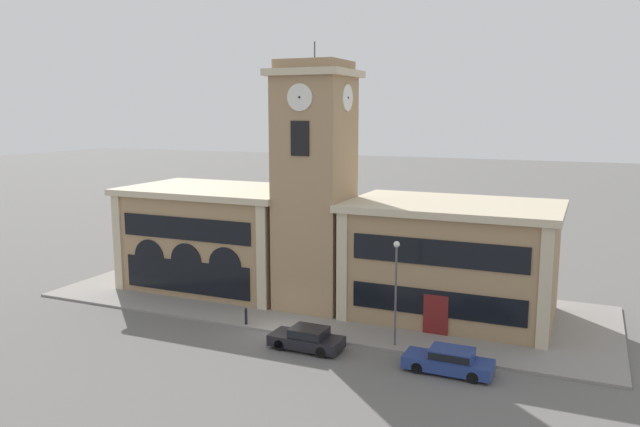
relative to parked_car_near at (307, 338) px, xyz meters
The scene contains 9 objects.
ground_plane 3.25m from the parked_car_near, 151.06° to the left, with size 300.00×300.00×0.00m, color #605E5B.
sidewalk_kerb 8.90m from the parked_car_near, 108.25° to the left, with size 38.99×13.78×0.15m.
clock_tower 10.97m from the parked_car_near, 110.83° to the left, with size 5.21×5.21×17.89m.
town_hall_left_wing 15.28m from the parked_car_near, 142.22° to the left, with size 13.64×8.97×7.73m.
town_hall_right_wing 11.50m from the parked_car_near, 55.91° to the left, with size 13.55×8.97×7.60m.
parked_car_near is the anchor object (origin of this frame).
parked_car_mid 8.10m from the parked_car_near, ahead, with size 4.61×1.77×1.32m.
street_lamp 6.09m from the parked_car_near, 26.83° to the left, with size 0.36×0.36×6.10m.
bollard 5.51m from the parked_car_near, 159.22° to the left, with size 0.18×0.18×1.06m.
Camera 1 is at (17.00, -32.23, 13.40)m, focal length 35.00 mm.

